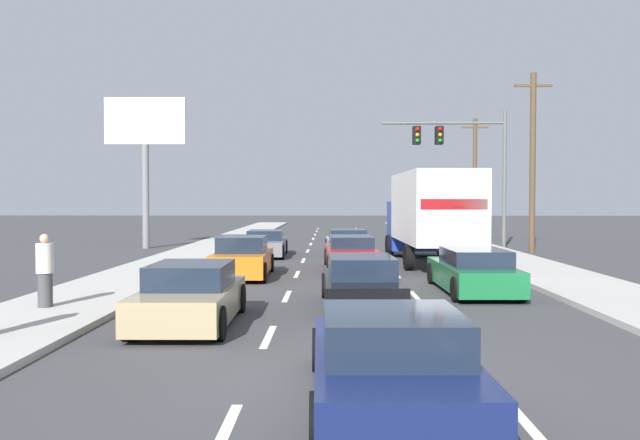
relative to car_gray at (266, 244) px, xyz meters
The scene contains 18 objects.
ground_plane 5.82m from the car_gray, 52.76° to the left, with size 140.00×140.00×0.00m, color #3D3D3F.
sidewalk_right 10.30m from the car_gray, ahead, with size 3.04×80.00×0.14m, color #B2AFA8.
sidewalk_left 3.32m from the car_gray, behind, with size 3.04×80.00×0.14m, color #B2AFA8.
lane_markings 3.57m from the car_gray, ahead, with size 3.54×57.00×0.01m.
car_gray is the anchor object (origin of this frame).
car_orange 7.87m from the car_gray, 89.67° to the right, with size 1.88×4.22×1.36m.
car_tan 16.00m from the car_gray, 89.62° to the right, with size 1.89×4.07×1.26m.
car_silver 3.89m from the car_gray, 15.71° to the left, with size 2.12×4.24×1.17m.
car_red 6.65m from the car_gray, 56.23° to the right, with size 1.98×4.51×1.24m.
car_black 14.27m from the car_gray, 74.99° to the right, with size 1.93×4.08×1.22m.
car_navy 21.43m from the car_gray, 80.03° to the right, with size 2.04×4.31×1.21m.
box_truck 7.90m from the car_gray, 26.88° to the right, with size 2.86×9.01×3.60m.
car_green 13.23m from the car_gray, 58.63° to the right, with size 1.89×4.60×1.22m.
traffic_signal_mast 11.87m from the car_gray, 28.50° to the left, with size 6.61×0.69×7.27m.
utility_pole_mid 13.28m from the car_gray, ahead, with size 1.80×0.28×8.58m.
utility_pole_far 19.56m from the car_gray, 48.76° to the left, with size 1.80×0.28×8.04m.
roadside_billboard 9.63m from the car_gray, 146.21° to the left, with size 4.24×0.36×7.91m.
pedestrian_near_corner 15.13m from the car_gray, 103.26° to the right, with size 0.38×0.38×1.65m.
Camera 1 is at (-0.53, -8.59, 2.56)m, focal length 35.99 mm.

